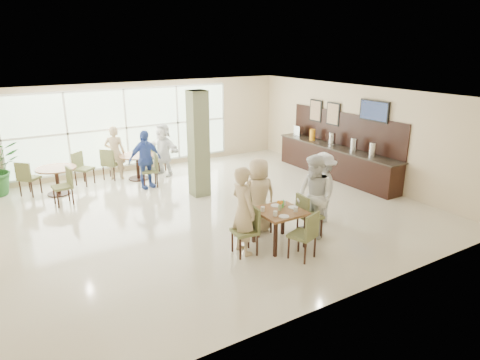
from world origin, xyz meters
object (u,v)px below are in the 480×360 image
round_table_right (137,161)px  adult_standing (115,153)px  main_table (280,215)px  adult_a (145,159)px  buffet_counter (336,159)px  teen_right (314,197)px  teen_left (243,211)px  adult_b (163,150)px  teen_far (258,195)px  teen_standing (323,187)px  round_table_left (57,174)px

round_table_right → adult_standing: adult_standing is taller
main_table → adult_a: size_ratio=0.53×
buffet_counter → adult_a: (-5.31, 2.04, 0.27)m
adult_a → teen_right: bearing=-78.1°
teen_left → adult_b: teen_left is taller
teen_far → teen_standing: teen_far is taller
teen_left → adult_standing: bearing=4.5°
adult_a → adult_b: (0.90, 0.90, -0.02)m
main_table → teen_standing: (1.57, 0.49, 0.16)m
round_table_right → buffet_counter: 6.02m
adult_standing → round_table_left: bearing=40.6°
teen_right → teen_standing: teen_right is taller
teen_far → adult_a: (-1.05, 4.12, 0.01)m
teen_left → adult_standing: (-0.72, 6.06, -0.06)m
round_table_left → buffet_counter: (7.56, -2.76, -0.01)m
teen_far → teen_right: 1.19m
teen_left → teen_far: teen_left is taller
round_table_left → round_table_right: size_ratio=1.00×
buffet_counter → teen_left: buffet_counter is taller
teen_left → teen_right: size_ratio=0.99×
round_table_right → buffet_counter: bearing=-29.4°
teen_far → adult_a: bearing=-67.7°
adult_standing → teen_left: bearing=120.5°
teen_right → teen_far: bearing=-133.0°
teen_far → buffet_counter: bearing=-146.1°
round_table_left → teen_far: teen_far is taller
main_table → teen_standing: size_ratio=0.55×
teen_far → teen_right: teen_right is taller
teen_right → adult_a: bearing=-156.9°
main_table → teen_standing: teen_standing is taller
teen_left → teen_right: 1.66m
round_table_left → teen_standing: teen_standing is taller
round_table_left → buffet_counter: 8.04m
adult_a → teen_standing: bearing=-68.6°
teen_left → adult_b: size_ratio=1.08×
teen_right → round_table_left: bearing=-141.7°
teen_standing → adult_standing: 6.46m
teen_right → adult_b: (-0.99, 5.85, -0.07)m
teen_right → buffet_counter: bearing=132.7°
buffet_counter → adult_b: bearing=146.4°
round_table_right → teen_far: teen_far is taller
buffet_counter → teen_right: size_ratio=2.67×
main_table → teen_far: teen_far is taller
adult_a → adult_b: bearing=35.9°
teen_left → teen_far: size_ratio=1.07×
round_table_left → adult_standing: bearing=16.9°
teen_standing → adult_b: adult_b is taller
round_table_left → buffet_counter: buffet_counter is taller
round_table_right → round_table_left: bearing=-175.1°
teen_far → teen_standing: (1.55, -0.31, -0.01)m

